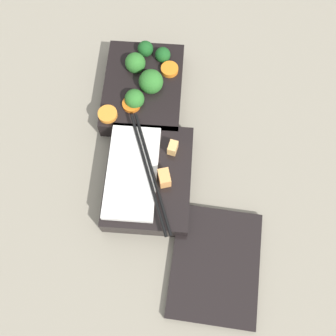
{
  "coord_description": "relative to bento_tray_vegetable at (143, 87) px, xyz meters",
  "views": [
    {
      "loc": [
        0.31,
        0.05,
        0.64
      ],
      "look_at": [
        0.07,
        0.03,
        0.04
      ],
      "focal_mm": 42.0,
      "sensor_mm": 36.0,
      "label": 1
    }
  ],
  "objects": [
    {
      "name": "ground_plane",
      "position": [
        0.09,
        0.03,
        -0.03
      ],
      "size": [
        3.0,
        3.0,
        0.0
      ],
      "primitive_type": "plane",
      "color": "gray"
    },
    {
      "name": "bento_lid",
      "position": [
        0.31,
        0.14,
        -0.02
      ],
      "size": [
        0.19,
        0.15,
        0.01
      ],
      "primitive_type": "cube",
      "rotation": [
        0.0,
        0.0,
        -0.07
      ],
      "color": "black",
      "rests_on": "ground_plane"
    },
    {
      "name": "bento_tray_vegetable",
      "position": [
        0.0,
        0.0,
        0.0
      ],
      "size": [
        0.18,
        0.14,
        0.07
      ],
      "color": "black",
      "rests_on": "ground_plane"
    },
    {
      "name": "bento_tray_rice",
      "position": [
        0.18,
        0.03,
        -0.0
      ],
      "size": [
        0.21,
        0.14,
        0.06
      ],
      "color": "black",
      "rests_on": "ground_plane"
    }
  ]
}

